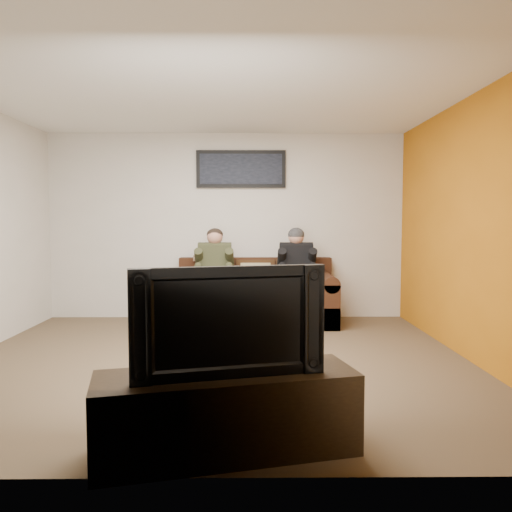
{
  "coord_description": "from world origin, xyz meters",
  "views": [
    {
      "loc": [
        0.34,
        -4.83,
        1.37
      ],
      "look_at": [
        0.4,
        1.2,
        0.95
      ],
      "focal_mm": 35.0,
      "sensor_mm": 36.0,
      "label": 1
    }
  ],
  "objects_px": {
    "person_right": "(297,271)",
    "framed_poster": "(241,169)",
    "sofa": "(256,299)",
    "person_left": "(214,272)",
    "cat": "(257,287)",
    "tv_stand": "(227,413)",
    "television": "(226,319)"
  },
  "relations": [
    {
      "from": "sofa",
      "to": "person_left",
      "type": "relative_size",
      "value": 1.65
    },
    {
      "from": "person_left",
      "to": "person_right",
      "type": "xyz_separation_m",
      "value": [
        1.08,
        0.0,
        0.0
      ]
    },
    {
      "from": "person_left",
      "to": "tv_stand",
      "type": "relative_size",
      "value": 0.83
    },
    {
      "from": "sofa",
      "to": "person_left",
      "type": "xyz_separation_m",
      "value": [
        -0.54,
        -0.18,
        0.39
      ]
    },
    {
      "from": "sofa",
      "to": "person_left",
      "type": "distance_m",
      "value": 0.69
    },
    {
      "from": "television",
      "to": "tv_stand",
      "type": "bearing_deg",
      "value": -103.24
    },
    {
      "from": "person_right",
      "to": "television",
      "type": "relative_size",
      "value": 1.16
    },
    {
      "from": "framed_poster",
      "to": "tv_stand",
      "type": "xyz_separation_m",
      "value": [
        -0.01,
        -4.17,
        -1.86
      ]
    },
    {
      "from": "person_right",
      "to": "tv_stand",
      "type": "relative_size",
      "value": 0.84
    },
    {
      "from": "person_right",
      "to": "cat",
      "type": "bearing_deg",
      "value": -172.14
    },
    {
      "from": "person_right",
      "to": "framed_poster",
      "type": "bearing_deg",
      "value": 142.66
    },
    {
      "from": "person_left",
      "to": "framed_poster",
      "type": "distance_m",
      "value": 1.54
    },
    {
      "from": "framed_poster",
      "to": "television",
      "type": "relative_size",
      "value": 1.13
    },
    {
      "from": "tv_stand",
      "to": "sofa",
      "type": "bearing_deg",
      "value": 73.63
    },
    {
      "from": "person_right",
      "to": "cat",
      "type": "height_order",
      "value": "person_right"
    },
    {
      "from": "sofa",
      "to": "television",
      "type": "bearing_deg",
      "value": -93.13
    },
    {
      "from": "television",
      "to": "cat",
      "type": "bearing_deg",
      "value": 73.23
    },
    {
      "from": "sofa",
      "to": "cat",
      "type": "bearing_deg",
      "value": -87.43
    },
    {
      "from": "sofa",
      "to": "tv_stand",
      "type": "xyz_separation_m",
      "value": [
        -0.21,
        -3.78,
        -0.09
      ]
    },
    {
      "from": "sofa",
      "to": "person_left",
      "type": "height_order",
      "value": "person_left"
    },
    {
      "from": "cat",
      "to": "tv_stand",
      "type": "height_order",
      "value": "cat"
    },
    {
      "from": "person_left",
      "to": "framed_poster",
      "type": "height_order",
      "value": "framed_poster"
    },
    {
      "from": "television",
      "to": "sofa",
      "type": "bearing_deg",
      "value": 73.63
    },
    {
      "from": "television",
      "to": "person_left",
      "type": "bearing_deg",
      "value": 82.09
    },
    {
      "from": "cat",
      "to": "tv_stand",
      "type": "relative_size",
      "value": 0.43
    },
    {
      "from": "person_right",
      "to": "cat",
      "type": "relative_size",
      "value": 1.95
    },
    {
      "from": "framed_poster",
      "to": "television",
      "type": "height_order",
      "value": "framed_poster"
    },
    {
      "from": "person_right",
      "to": "framed_poster",
      "type": "height_order",
      "value": "framed_poster"
    },
    {
      "from": "person_right",
      "to": "tv_stand",
      "type": "xyz_separation_m",
      "value": [
        -0.75,
        -3.6,
        -0.48
      ]
    },
    {
      "from": "cat",
      "to": "television",
      "type": "height_order",
      "value": "television"
    },
    {
      "from": "sofa",
      "to": "person_right",
      "type": "bearing_deg",
      "value": -17.95
    },
    {
      "from": "cat",
      "to": "person_right",
      "type": "bearing_deg",
      "value": 7.86
    }
  ]
}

